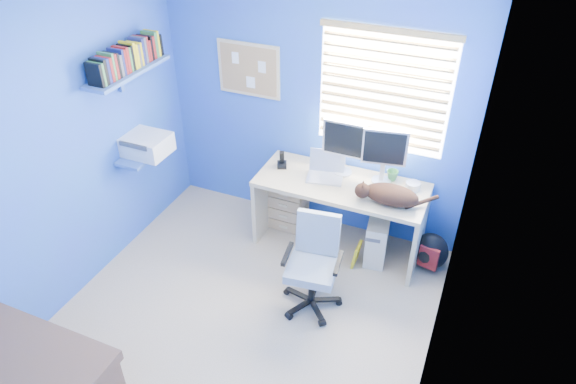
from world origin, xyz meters
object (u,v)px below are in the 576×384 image
at_px(desk, 339,215).
at_px(tower_pc, 377,237).
at_px(office_chair, 313,275).
at_px(laptop, 325,168).
at_px(cat, 391,195).

height_order(desk, tower_pc, desk).
height_order(tower_pc, office_chair, office_chair).
bearing_deg(office_chair, desk, 92.69).
distance_m(laptop, tower_pc, 0.84).
distance_m(desk, office_chair, 0.81).
distance_m(laptop, office_chair, 1.01).
height_order(laptop, tower_pc, laptop).
xyz_separation_m(tower_pc, office_chair, (-0.35, -0.81, 0.09)).
height_order(cat, office_chair, cat).
xyz_separation_m(laptop, office_chair, (0.21, -0.83, -0.53)).
height_order(desk, office_chair, office_chair).
bearing_deg(desk, cat, -14.89).
distance_m(desk, cat, 0.68).
bearing_deg(office_chair, tower_pc, 66.44).
distance_m(cat, tower_pc, 0.62).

